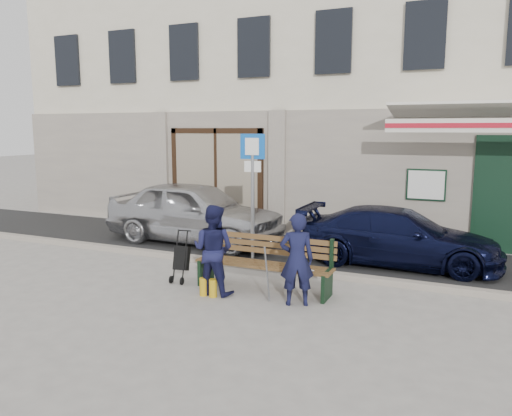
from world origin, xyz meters
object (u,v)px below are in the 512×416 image
Objects in this scene: parking_sign at (253,179)px; woman at (213,250)px; stroller at (181,259)px; man at (297,259)px; car_silver at (195,212)px; car_navy at (399,237)px; bench at (261,264)px.

woman is (0.11, -1.84, -1.01)m from parking_sign.
man is at bearing -15.10° from stroller.
woman is at bearing -29.92° from stroller.
car_silver is 4.83m from man.
stroller is (-3.41, -2.74, -0.17)m from car_navy.
man is at bearing 159.61° from car_navy.
man is at bearing -29.78° from bench.
car_silver is 2.93× the size of woman.
car_navy is 3.22m from bench.
car_silver is 1.84× the size of bench.
woman is (2.24, -3.16, 0.00)m from car_silver.
car_navy is at bearing -130.28° from woman.
car_silver is 3.15m from stroller.
parking_sign is at bearing -72.64° from man.
parking_sign reaches higher than woman.
parking_sign is 1.75× the size of woman.
woman is at bearing 139.98° from car_navy.
bench is 1.51m from stroller.
bench is at bearing -1.88° from stroller.
man is (-1.11, -3.05, 0.16)m from car_navy.
parking_sign is 2.60m from man.
woman reaches higher than man.
parking_sign is at bearing -119.28° from car_silver.
car_navy is 4.02m from woman.
stroller is (-0.74, -1.49, -1.35)m from parking_sign.
car_navy reaches higher than stroller.
parking_sign reaches higher than car_silver.
parking_sign is 2.03m from bench.
parking_sign is (-2.67, -1.24, 1.19)m from car_navy.
stroller is at bearing -127.18° from parking_sign.
stroller is at bearing -23.09° from woman.
woman is 1.63× the size of stroller.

